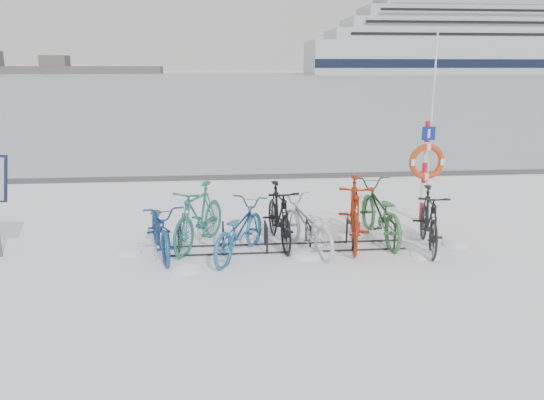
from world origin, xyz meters
The scene contains 15 objects.
ground centered at (0.00, 0.00, 0.00)m, with size 900.00×900.00×0.00m, color white.
ice_sheet centered at (0.00, 155.00, 0.01)m, with size 400.00×298.00×0.02m, color #99A6AD.
quay_edge centered at (0.00, 5.90, 0.05)m, with size 400.00×0.25×0.10m, color #3F3F42.
bike_rack centered at (0.00, 0.00, 0.18)m, with size 4.00×0.48×0.46m.
lifebuoy_station centered at (2.87, 1.32, 1.23)m, with size 0.70×0.22×3.64m.
cruise_ferry centered at (110.70, 211.44, 13.84)m, with size 154.67×29.14×50.82m.
bike_0 centered at (-2.10, -0.02, 0.47)m, with size 0.63×1.80×0.95m, color navy.
bike_1 centered at (-1.49, 0.31, 0.56)m, with size 0.52×1.86×1.12m, color #216D64.
bike_2 centered at (-0.83, -0.24, 0.47)m, with size 0.62×1.79×0.94m, color #246199.
bike_3 centered at (-0.11, 0.31, 0.55)m, with size 0.51×1.82×1.09m, color black.
bike_4 centered at (0.32, -0.07, 0.47)m, with size 0.62×1.78×0.94m, color silver.
bike_5 centered at (1.19, 0.18, 0.60)m, with size 0.56×1.99×1.20m, color maroon.
bike_6 centered at (1.71, 0.41, 0.53)m, with size 0.71×2.04×1.07m, color #316D39.
bike_7 centered at (2.40, -0.15, 0.53)m, with size 0.50×1.77×1.07m, color black.
snow_drifts centered at (0.36, -0.05, 0.00)m, with size 6.00×2.11×0.22m.
Camera 1 is at (-1.04, -8.49, 3.00)m, focal length 35.00 mm.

